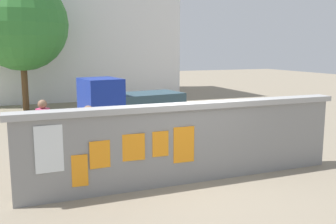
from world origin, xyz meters
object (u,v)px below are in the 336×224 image
at_px(person_bystander, 89,134).
at_px(tree_roadside, 21,24).
at_px(motorcycle, 191,142).
at_px(bicycle_near, 98,141).
at_px(auto_rickshaw_truck, 127,104).
at_px(person_walking, 44,125).

relative_size(person_bystander, tree_roadside, 0.27).
relative_size(motorcycle, bicycle_near, 1.12).
height_order(bicycle_near, person_bystander, person_bystander).
distance_m(auto_rickshaw_truck, bicycle_near, 3.38).
xyz_separation_m(motorcycle, person_walking, (-3.54, 0.99, 0.52)).
height_order(auto_rickshaw_truck, motorcycle, auto_rickshaw_truck).
xyz_separation_m(motorcycle, bicycle_near, (-2.12, 1.42, -0.10)).
distance_m(motorcycle, bicycle_near, 2.55).
distance_m(auto_rickshaw_truck, person_bystander, 5.20).
distance_m(person_walking, tree_roadside, 9.68).
bearing_deg(person_bystander, auto_rickshaw_truck, 64.73).
xyz_separation_m(auto_rickshaw_truck, bicycle_near, (-1.66, -2.90, -0.54)).
xyz_separation_m(bicycle_near, person_walking, (-1.42, -0.43, 0.62)).
height_order(auto_rickshaw_truck, tree_roadside, tree_roadside).
xyz_separation_m(auto_rickshaw_truck, person_walking, (-3.08, -3.33, 0.09)).
bearing_deg(auto_rickshaw_truck, motorcycle, -83.95).
bearing_deg(motorcycle, auto_rickshaw_truck, 96.05).
distance_m(person_bystander, tree_roadside, 11.05).
distance_m(auto_rickshaw_truck, tree_roadside, 7.38).
bearing_deg(person_bystander, bicycle_near, 72.83).
relative_size(auto_rickshaw_truck, motorcycle, 2.00).
xyz_separation_m(auto_rickshaw_truck, motorcycle, (0.46, -4.31, -0.44)).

